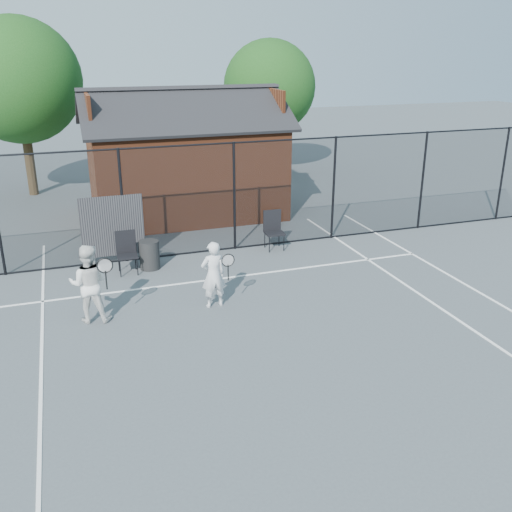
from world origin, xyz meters
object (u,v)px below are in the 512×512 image
object	(u,v)px
clubhouse	(185,167)
waste_bin	(150,255)
player_back	(89,284)
player_front	(213,275)
chair_right	(274,231)
chair_left	(127,254)

from	to	relation	value
clubhouse	waste_bin	xyz separation A→B (m)	(-2.00, -4.75, -1.24)
clubhouse	player_back	distance (m)	8.19
player_back	waste_bin	size ratio (longest dim) A/B	2.23
waste_bin	player_front	bearing A→B (deg)	-70.34
player_back	chair_right	size ratio (longest dim) A/B	1.56
chair_left	player_back	bearing A→B (deg)	-112.24
player_back	waste_bin	world-z (taller)	player_back
clubhouse	player_front	bearing A→B (deg)	-97.87
player_front	chair_left	distance (m)	3.00
chair_left	chair_right	size ratio (longest dim) A/B	0.98
chair_right	waste_bin	world-z (taller)	chair_right
chair_right	clubhouse	bearing A→B (deg)	111.67
chair_left	chair_right	xyz separation A→B (m)	(4.10, 0.50, 0.01)
clubhouse	chair_right	xyz separation A→B (m)	(1.53, -4.40, -1.08)
chair_left	chair_right	world-z (taller)	chair_right
clubhouse	chair_left	size ratio (longest dim) A/B	6.26
player_back	waste_bin	xyz separation A→B (m)	(1.61, 2.56, -0.46)
player_front	chair_right	world-z (taller)	player_front
chair_right	player_front	bearing A→B (deg)	-127.40
clubhouse	chair_right	distance (m)	4.78
clubhouse	player_front	size ratio (longest dim) A/B	4.36
clubhouse	chair_left	world-z (taller)	clubhouse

